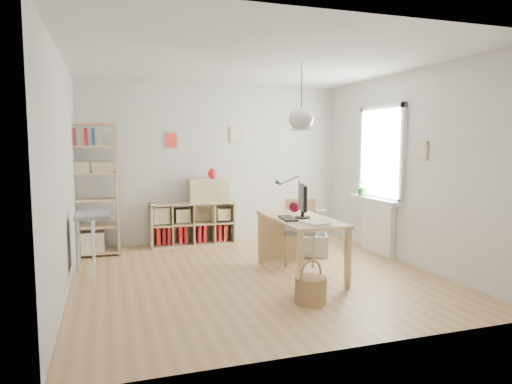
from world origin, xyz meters
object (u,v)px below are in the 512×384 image
object	(u,v)px
desk	(300,225)
drawer_chest	(208,191)
storage_chest	(307,240)
monitor	(303,199)
chair	(300,227)
cube_shelf	(191,227)
tall_bookshelf	(90,184)

from	to	relation	value
desk	drawer_chest	distance (m)	2.32
desk	drawer_chest	world-z (taller)	drawer_chest
storage_chest	drawer_chest	distance (m)	1.89
desk	monitor	xyz separation A→B (m)	(0.02, -0.03, 0.33)
desk	chair	size ratio (longest dim) A/B	1.66
cube_shelf	storage_chest	size ratio (longest dim) A/B	1.57
monitor	tall_bookshelf	bearing A→B (deg)	158.84
drawer_chest	tall_bookshelf	bearing A→B (deg)	-174.98
desk	storage_chest	bearing A→B (deg)	60.94
tall_bookshelf	storage_chest	bearing A→B (deg)	-17.07
cube_shelf	tall_bookshelf	xyz separation A→B (m)	(-1.56, -0.28, 0.79)
desk	drawer_chest	size ratio (longest dim) A/B	2.25
monitor	drawer_chest	size ratio (longest dim) A/B	0.72
monitor	drawer_chest	bearing A→B (deg)	124.87
tall_bookshelf	drawer_chest	xyz separation A→B (m)	(1.85, 0.24, -0.18)
cube_shelf	tall_bookshelf	distance (m)	1.77
desk	storage_chest	xyz separation A→B (m)	(0.55, 0.99, -0.44)
tall_bookshelf	chair	size ratio (longest dim) A/B	2.21
tall_bookshelf	drawer_chest	distance (m)	1.87
tall_bookshelf	storage_chest	distance (m)	3.39
drawer_chest	cube_shelf	bearing A→B (deg)	169.41
tall_bookshelf	drawer_chest	bearing A→B (deg)	7.40
storage_chest	desk	bearing A→B (deg)	-96.53
cube_shelf	monitor	xyz separation A→B (m)	(1.04, -2.26, 0.69)
chair	drawer_chest	xyz separation A→B (m)	(-0.99, 1.62, 0.40)
drawer_chest	desk	bearing A→B (deg)	-73.76
chair	drawer_chest	distance (m)	1.93
desk	cube_shelf	bearing A→B (deg)	114.61
cube_shelf	chair	xyz separation A→B (m)	(1.27, -1.66, 0.22)
chair	monitor	xyz separation A→B (m)	(-0.23, -0.61, 0.47)
storage_chest	monitor	size ratio (longest dim) A/B	1.87
desk	tall_bookshelf	bearing A→B (deg)	142.99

